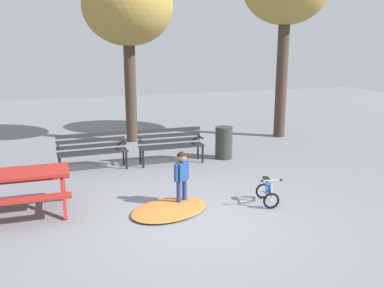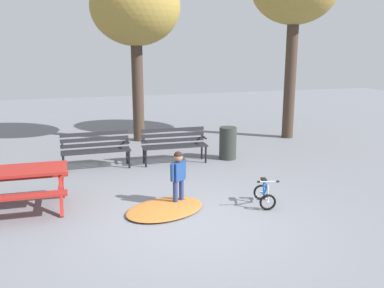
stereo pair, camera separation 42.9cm
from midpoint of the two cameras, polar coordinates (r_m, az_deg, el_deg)
The scene contains 9 objects.
ground at distance 6.99m, azimuth 1.45°, elevation -10.74°, with size 36.00×36.00×0.00m, color slate.
picnic_table at distance 7.79m, azimuth -21.90°, elevation -4.51°, with size 1.83×1.38×0.79m.
park_bench_far_left at distance 10.03m, azimuth -11.93°, elevation -0.43°, with size 1.60×0.47×0.85m.
park_bench_left at distance 10.29m, azimuth -1.29°, elevation 0.21°, with size 1.62×0.51×0.85m.
child_standing at distance 7.56m, azimuth -0.27°, elevation -4.10°, with size 0.34×0.27×1.00m.
kids_bicycle at distance 7.80m, azimuth 11.50°, elevation -6.81°, with size 0.47×0.61×0.54m.
leaf_pile at distance 7.44m, azimuth -2.07°, elevation -8.90°, with size 1.48×1.04×0.07m, color #B26B2D.
trash_bin at distance 10.71m, azimuth 6.09°, elevation 0.12°, with size 0.44×0.44×0.83m, color #2D332D.
tree_left at distance 12.62m, azimuth -6.78°, elevation 17.96°, with size 2.60×2.60×5.04m.
Camera 2 is at (-1.81, -6.12, 2.86)m, focal length 38.79 mm.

